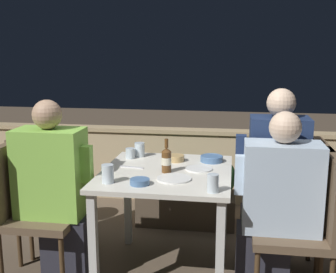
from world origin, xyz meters
The scene contains 23 objects.
ground_plane centered at (0.00, 0.00, 0.00)m, with size 16.00×16.00×0.00m, color brown.
parapet_wall centered at (0.00, 1.49, 0.38)m, with size 9.00×0.18×0.76m.
dining_table centered at (0.00, 0.00, 0.65)m, with size 0.86×0.94×0.75m.
planter_hedge centered at (0.04, 0.90, 0.35)m, with size 0.87×0.47×0.63m.
chair_left_near centered at (-0.92, -0.17, 0.56)m, with size 0.48×0.48×0.94m.
person_green_blouse centered at (-0.71, -0.17, 0.62)m, with size 0.51×0.26×1.24m.
chair_left_far centered at (-0.97, 0.14, 0.56)m, with size 0.48×0.48×0.94m.
chair_right_near centered at (0.92, -0.17, 0.56)m, with size 0.48×0.48×0.94m.
person_blue_shirt centered at (0.70, -0.17, 0.60)m, with size 0.51×0.26×1.20m.
chair_right_far centered at (0.92, 0.14, 0.56)m, with size 0.48×0.48×0.94m.
person_navy_jumper centered at (0.71, 0.14, 0.66)m, with size 0.48×0.26×1.30m.
beer_bottle centered at (0.01, -0.03, 0.84)m, with size 0.07×0.07×0.23m.
plate_0 centered at (0.21, 0.06, 0.76)m, with size 0.18×0.18×0.01m.
plate_1 centered at (0.08, -0.18, 0.76)m, with size 0.22×0.22×0.01m.
bowl_0 centered at (0.03, 0.26, 0.78)m, with size 0.12×0.12×0.04m.
bowl_1 centered at (-0.11, -0.31, 0.77)m, with size 0.12×0.12×0.04m.
bowl_2 centered at (0.29, 0.28, 0.78)m, with size 0.16×0.16×0.04m.
glass_cup_0 centered at (-0.26, 0.35, 0.81)m, with size 0.08×0.08×0.11m.
glass_cup_1 centered at (-0.32, 0.28, 0.79)m, with size 0.07×0.07×0.08m.
glass_cup_2 centered at (0.33, -0.39, 0.81)m, with size 0.07×0.07×0.11m.
glass_cup_3 centered at (-0.31, -0.31, 0.81)m, with size 0.07×0.07×0.11m.
fork_0 centered at (-0.25, 0.03, 0.76)m, with size 0.17×0.04×0.01m.
potted_plant centered at (-1.12, 0.60, 0.37)m, with size 0.30×0.30×0.60m.
Camera 1 is at (0.43, -2.68, 1.55)m, focal length 45.00 mm.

